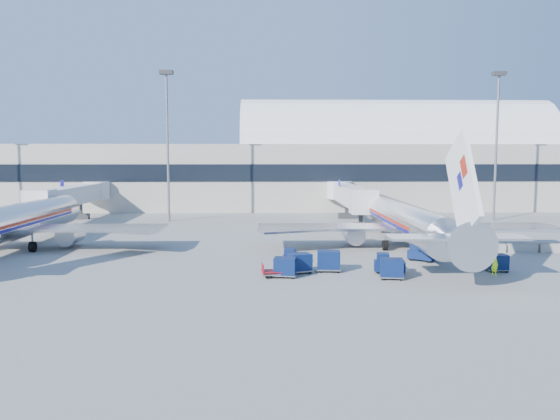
{
  "coord_description": "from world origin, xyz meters",
  "views": [
    {
      "loc": [
        -5.05,
        -52.97,
        9.92
      ],
      "look_at": [
        -3.65,
        6.0,
        4.07
      ],
      "focal_mm": 35.0,
      "sensor_mm": 36.0,
      "label": 1
    }
  ],
  "objects_px": {
    "cart_open_red": "(275,272)",
    "ramp_worker": "(495,264)",
    "barrier_far": "(554,248)",
    "cart_solo_far": "(497,262)",
    "barrier_near": "(491,248)",
    "mast_east": "(497,124)",
    "airliner_main": "(408,222)",
    "mast_west": "(167,123)",
    "tug_lead": "(388,264)",
    "airliner_mid": "(11,223)",
    "cart_train_c": "(285,267)",
    "tug_left": "(290,256)",
    "cart_train_b": "(300,263)",
    "cart_train_a": "(329,260)",
    "jetbridge_mid": "(75,195)",
    "jetbridge_near": "(349,195)",
    "tug_right": "(421,253)",
    "cart_solo_near": "(392,268)",
    "barrier_mid": "(522,248)"
  },
  "relations": [
    {
      "from": "barrier_near",
      "to": "cart_open_red",
      "type": "bearing_deg",
      "value": -153.95
    },
    {
      "from": "airliner_mid",
      "to": "cart_solo_far",
      "type": "bearing_deg",
      "value": -14.02
    },
    {
      "from": "mast_west",
      "to": "cart_train_b",
      "type": "distance_m",
      "value": 43.62
    },
    {
      "from": "cart_solo_near",
      "to": "airliner_main",
      "type": "bearing_deg",
      "value": 78.97
    },
    {
      "from": "tug_lead",
      "to": "tug_left",
      "type": "bearing_deg",
      "value": 159.91
    },
    {
      "from": "jetbridge_mid",
      "to": "mast_east",
      "type": "xyz_separation_m",
      "value": [
        64.4,
        -0.81,
        10.86
      ]
    },
    {
      "from": "mast_west",
      "to": "tug_lead",
      "type": "height_order",
      "value": "mast_west"
    },
    {
      "from": "mast_west",
      "to": "tug_right",
      "type": "relative_size",
      "value": 8.47
    },
    {
      "from": "tug_left",
      "to": "cart_train_b",
      "type": "xyz_separation_m",
      "value": [
        0.63,
        -4.27,
        0.23
      ]
    },
    {
      "from": "airliner_main",
      "to": "cart_open_red",
      "type": "relative_size",
      "value": 16.87
    },
    {
      "from": "jetbridge_near",
      "to": "cart_solo_far",
      "type": "height_order",
      "value": "jetbridge_near"
    },
    {
      "from": "cart_open_red",
      "to": "ramp_worker",
      "type": "xyz_separation_m",
      "value": [
        18.35,
        0.34,
        0.51
      ]
    },
    {
      "from": "jetbridge_mid",
      "to": "mast_west",
      "type": "bearing_deg",
      "value": -3.21
    },
    {
      "from": "barrier_near",
      "to": "cart_solo_far",
      "type": "distance_m",
      "value": 9.73
    },
    {
      "from": "airliner_mid",
      "to": "barrier_far",
      "type": "distance_m",
      "value": 56.71
    },
    {
      "from": "airliner_main",
      "to": "tug_lead",
      "type": "height_order",
      "value": "airliner_main"
    },
    {
      "from": "jetbridge_near",
      "to": "tug_lead",
      "type": "distance_m",
      "value": 38.52
    },
    {
      "from": "airliner_main",
      "to": "barrier_near",
      "type": "bearing_deg",
      "value": -17.39
    },
    {
      "from": "mast_east",
      "to": "cart_train_a",
      "type": "xyz_separation_m",
      "value": [
        -29.75,
        -36.83,
        -13.83
      ]
    },
    {
      "from": "mast_east",
      "to": "cart_solo_far",
      "type": "distance_m",
      "value": 42.54
    },
    {
      "from": "tug_left",
      "to": "cart_solo_far",
      "type": "height_order",
      "value": "cart_solo_far"
    },
    {
      "from": "jetbridge_mid",
      "to": "cart_train_a",
      "type": "xyz_separation_m",
      "value": [
        34.65,
        -37.64,
        -2.97
      ]
    },
    {
      "from": "tug_left",
      "to": "cart_open_red",
      "type": "distance_m",
      "value": 6.08
    },
    {
      "from": "jetbridge_near",
      "to": "barrier_far",
      "type": "xyz_separation_m",
      "value": [
        17.0,
        -28.81,
        -3.48
      ]
    },
    {
      "from": "cart_solo_far",
      "to": "ramp_worker",
      "type": "distance_m",
      "value": 1.67
    },
    {
      "from": "airliner_mid",
      "to": "tug_lead",
      "type": "relative_size",
      "value": 13.58
    },
    {
      "from": "mast_east",
      "to": "barrier_near",
      "type": "bearing_deg",
      "value": -113.2
    },
    {
      "from": "airliner_main",
      "to": "barrier_near",
      "type": "height_order",
      "value": "airliner_main"
    },
    {
      "from": "barrier_near",
      "to": "tug_right",
      "type": "distance_m",
      "value": 9.44
    },
    {
      "from": "barrier_far",
      "to": "tug_left",
      "type": "xyz_separation_m",
      "value": [
        -27.5,
        -5.07,
        0.22
      ]
    },
    {
      "from": "airliner_main",
      "to": "ramp_worker",
      "type": "relative_size",
      "value": 20.48
    },
    {
      "from": "airliner_mid",
      "to": "mast_west",
      "type": "xyz_separation_m",
      "value": [
        12.0,
        25.49,
        11.87
      ]
    },
    {
      "from": "jetbridge_mid",
      "to": "barrier_far",
      "type": "bearing_deg",
      "value": -26.02
    },
    {
      "from": "barrier_mid",
      "to": "cart_solo_far",
      "type": "distance_m",
      "value": 11.27
    },
    {
      "from": "barrier_far",
      "to": "tug_lead",
      "type": "height_order",
      "value": "tug_lead"
    },
    {
      "from": "mast_east",
      "to": "cart_solo_near",
      "type": "height_order",
      "value": "mast_east"
    },
    {
      "from": "airliner_main",
      "to": "barrier_far",
      "type": "bearing_deg",
      "value": -9.74
    },
    {
      "from": "barrier_far",
      "to": "cart_solo_far",
      "type": "height_order",
      "value": "cart_solo_far"
    },
    {
      "from": "jetbridge_near",
      "to": "cart_train_b",
      "type": "bearing_deg",
      "value": -104.51
    },
    {
      "from": "tug_lead",
      "to": "cart_train_a",
      "type": "xyz_separation_m",
      "value": [
        -5.0,
        0.67,
        0.19
      ]
    },
    {
      "from": "jetbridge_mid",
      "to": "tug_lead",
      "type": "distance_m",
      "value": 55.23
    },
    {
      "from": "barrier_near",
      "to": "cart_open_red",
      "type": "relative_size",
      "value": 1.36
    },
    {
      "from": "jetbridge_mid",
      "to": "tug_left",
      "type": "height_order",
      "value": "jetbridge_mid"
    },
    {
      "from": "mast_west",
      "to": "cart_train_a",
      "type": "xyz_separation_m",
      "value": [
        20.25,
        -36.83,
        -13.83
      ]
    },
    {
      "from": "cart_open_red",
      "to": "cart_solo_far",
      "type": "bearing_deg",
      "value": -1.41
    },
    {
      "from": "tug_right",
      "to": "cart_solo_far",
      "type": "height_order",
      "value": "tug_right"
    },
    {
      "from": "barrier_near",
      "to": "cart_train_c",
      "type": "bearing_deg",
      "value": -153.04
    },
    {
      "from": "airliner_main",
      "to": "cart_train_c",
      "type": "height_order",
      "value": "airliner_main"
    },
    {
      "from": "jetbridge_near",
      "to": "ramp_worker",
      "type": "relative_size",
      "value": 15.12
    },
    {
      "from": "airliner_mid",
      "to": "barrier_far",
      "type": "xyz_separation_m",
      "value": [
        56.6,
        -2.51,
        -2.48
      ]
    }
  ]
}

